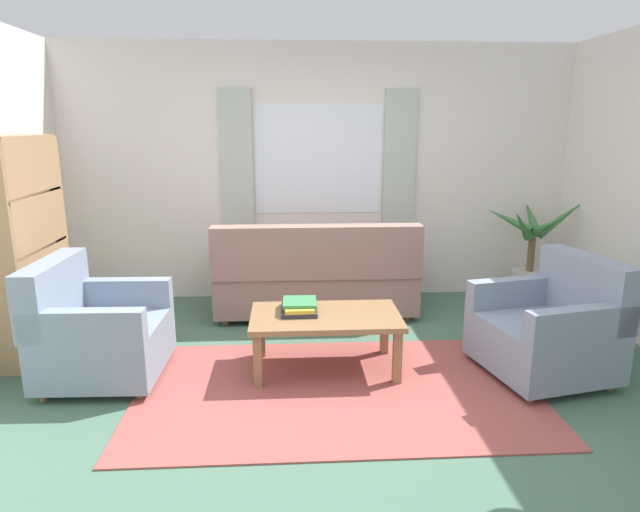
{
  "coord_description": "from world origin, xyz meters",
  "views": [
    {
      "loc": [
        -0.32,
        -3.43,
        1.8
      ],
      "look_at": [
        -0.07,
        0.7,
        0.8
      ],
      "focal_mm": 30.48,
      "sensor_mm": 36.0,
      "label": 1
    }
  ],
  "objects_px": {
    "armchair_left": "(96,331)",
    "bookshelf": "(32,255)",
    "couch": "(316,277)",
    "book_stack_on_table": "(299,306)",
    "armchair_right": "(551,328)",
    "coffee_table": "(325,322)",
    "potted_plant": "(531,263)"
  },
  "relations": [
    {
      "from": "couch",
      "to": "armchair_left",
      "type": "relative_size",
      "value": 2.16
    },
    {
      "from": "potted_plant",
      "to": "bookshelf",
      "type": "height_order",
      "value": "bookshelf"
    },
    {
      "from": "armchair_left",
      "to": "coffee_table",
      "type": "height_order",
      "value": "armchair_left"
    },
    {
      "from": "potted_plant",
      "to": "armchair_right",
      "type": "bearing_deg",
      "value": -109.23
    },
    {
      "from": "couch",
      "to": "book_stack_on_table",
      "type": "distance_m",
      "value": 1.18
    },
    {
      "from": "couch",
      "to": "coffee_table",
      "type": "distance_m",
      "value": 1.24
    },
    {
      "from": "armchair_right",
      "to": "couch",
      "type": "bearing_deg",
      "value": -142.41
    },
    {
      "from": "armchair_right",
      "to": "bookshelf",
      "type": "xyz_separation_m",
      "value": [
        -3.93,
        0.69,
        0.44
      ]
    },
    {
      "from": "book_stack_on_table",
      "to": "coffee_table",
      "type": "bearing_deg",
      "value": -21.96
    },
    {
      "from": "coffee_table",
      "to": "bookshelf",
      "type": "distance_m",
      "value": 2.39
    },
    {
      "from": "armchair_left",
      "to": "bookshelf",
      "type": "bearing_deg",
      "value": 50.28
    },
    {
      "from": "couch",
      "to": "armchair_left",
      "type": "distance_m",
      "value": 2.08
    },
    {
      "from": "coffee_table",
      "to": "book_stack_on_table",
      "type": "relative_size",
      "value": 3.27
    },
    {
      "from": "armchair_right",
      "to": "coffee_table",
      "type": "relative_size",
      "value": 0.9
    },
    {
      "from": "potted_plant",
      "to": "bookshelf",
      "type": "relative_size",
      "value": 0.64
    },
    {
      "from": "couch",
      "to": "book_stack_on_table",
      "type": "height_order",
      "value": "couch"
    },
    {
      "from": "coffee_table",
      "to": "armchair_right",
      "type": "bearing_deg",
      "value": -5.71
    },
    {
      "from": "armchair_left",
      "to": "bookshelf",
      "type": "height_order",
      "value": "bookshelf"
    },
    {
      "from": "armchair_right",
      "to": "bookshelf",
      "type": "relative_size",
      "value": 0.58
    },
    {
      "from": "couch",
      "to": "book_stack_on_table",
      "type": "bearing_deg",
      "value": 81.03
    },
    {
      "from": "couch",
      "to": "coffee_table",
      "type": "xyz_separation_m",
      "value": [
        0.01,
        -1.24,
        0.01
      ]
    },
    {
      "from": "armchair_left",
      "to": "armchair_right",
      "type": "xyz_separation_m",
      "value": [
        3.29,
        -0.14,
        0.0
      ]
    },
    {
      "from": "armchair_left",
      "to": "bookshelf",
      "type": "relative_size",
      "value": 0.51
    },
    {
      "from": "armchair_right",
      "to": "coffee_table",
      "type": "xyz_separation_m",
      "value": [
        -1.63,
        0.16,
        0.03
      ]
    },
    {
      "from": "book_stack_on_table",
      "to": "armchair_right",
      "type": "bearing_deg",
      "value": -7.51
    },
    {
      "from": "coffee_table",
      "to": "book_stack_on_table",
      "type": "height_order",
      "value": "book_stack_on_table"
    },
    {
      "from": "armchair_left",
      "to": "bookshelf",
      "type": "xyz_separation_m",
      "value": [
        -0.63,
        0.55,
        0.44
      ]
    },
    {
      "from": "armchair_left",
      "to": "potted_plant",
      "type": "xyz_separation_m",
      "value": [
        3.85,
        1.48,
        0.07
      ]
    },
    {
      "from": "armchair_left",
      "to": "book_stack_on_table",
      "type": "distance_m",
      "value": 1.47
    },
    {
      "from": "coffee_table",
      "to": "book_stack_on_table",
      "type": "distance_m",
      "value": 0.23
    },
    {
      "from": "couch",
      "to": "armchair_right",
      "type": "height_order",
      "value": "couch"
    },
    {
      "from": "couch",
      "to": "book_stack_on_table",
      "type": "xyz_separation_m",
      "value": [
        -0.18,
        -1.17,
        0.11
      ]
    }
  ]
}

